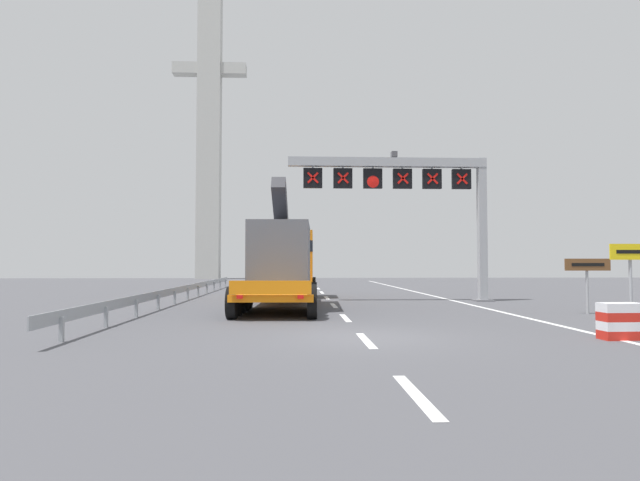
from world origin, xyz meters
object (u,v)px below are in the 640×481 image
at_px(tourist_info_sign_brown, 587,271).
at_px(crash_barrier_striped, 621,321).
at_px(bridge_pylon_distant, 209,106).
at_px(overhead_lane_gantry, 413,186).
at_px(heavy_haul_truck_orange, 285,261).
at_px(exit_sign_yellow, 631,263).

xyz_separation_m(tourist_info_sign_brown, crash_barrier_striped, (-2.86, -6.58, -1.14)).
bearing_deg(bridge_pylon_distant, crash_barrier_striped, -70.59).
bearing_deg(tourist_info_sign_brown, crash_barrier_striped, -113.51).
relative_size(overhead_lane_gantry, bridge_pylon_distant, 0.24).
xyz_separation_m(heavy_haul_truck_orange, crash_barrier_striped, (8.52, -12.62, -1.54)).
bearing_deg(tourist_info_sign_brown, overhead_lane_gantry, 126.39).
bearing_deg(overhead_lane_gantry, exit_sign_yellow, -61.52).
distance_m(exit_sign_yellow, tourist_info_sign_brown, 2.55).
height_order(exit_sign_yellow, tourist_info_sign_brown, exit_sign_yellow).
distance_m(overhead_lane_gantry, bridge_pylon_distant, 45.64).
distance_m(heavy_haul_truck_orange, crash_barrier_striped, 15.30).
bearing_deg(crash_barrier_striped, overhead_lane_gantry, 99.16).
bearing_deg(heavy_haul_truck_orange, tourist_info_sign_brown, -27.91).
xyz_separation_m(exit_sign_yellow, tourist_info_sign_brown, (-0.05, 2.53, -0.31)).
distance_m(overhead_lane_gantry, exit_sign_yellow, 11.31).
xyz_separation_m(overhead_lane_gantry, exit_sign_yellow, (5.07, -9.35, -3.83)).
bearing_deg(exit_sign_yellow, bridge_pylon_distant, 113.79).
relative_size(exit_sign_yellow, crash_barrier_striped, 2.47).
height_order(overhead_lane_gantry, tourist_info_sign_brown, overhead_lane_gantry).
relative_size(exit_sign_yellow, bridge_pylon_distant, 0.06).
height_order(overhead_lane_gantry, bridge_pylon_distant, bridge_pylon_distant).
bearing_deg(heavy_haul_truck_orange, exit_sign_yellow, -36.82).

